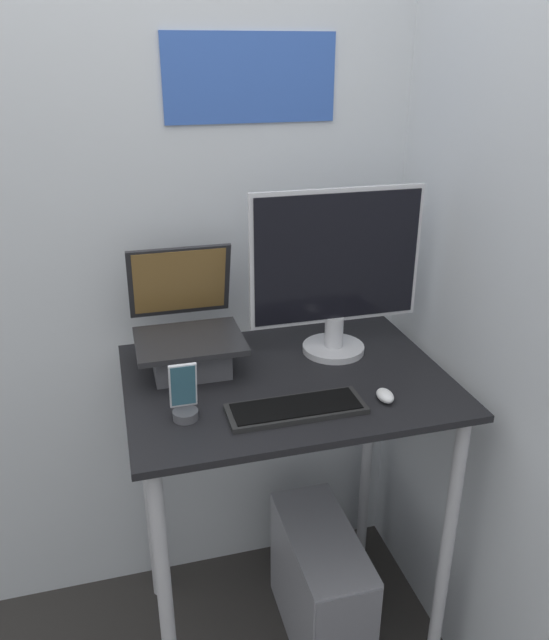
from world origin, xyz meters
TOP-DOWN VIEW (x-y plane):
  - wall_back at (-0.00, 0.75)m, footprint 6.00×0.06m
  - wall_side_right at (0.54, 0.00)m, footprint 0.05×6.00m
  - desk at (0.00, 0.33)m, footprint 0.90×0.67m
  - laptop at (-0.25, 0.47)m, footprint 0.30×0.32m
  - monitor at (0.18, 0.46)m, footprint 0.52×0.19m
  - keyboard at (-0.03, 0.15)m, footprint 0.36×0.12m
  - mouse at (0.21, 0.14)m, footprint 0.04×0.07m
  - cell_phone at (-0.30, 0.20)m, footprint 0.07×0.06m
  - computer_tower at (0.11, 0.29)m, footprint 0.21×0.48m

SIDE VIEW (x-z plane):
  - computer_tower at x=0.11m, z-range 0.00..0.43m
  - desk at x=0.00m, z-range 0.33..1.32m
  - keyboard at x=-0.03m, z-range 1.00..1.01m
  - mouse at x=0.21m, z-range 1.00..1.03m
  - cell_phone at x=-0.30m, z-range 0.97..1.12m
  - laptop at x=-0.25m, z-range 0.91..1.25m
  - monitor at x=0.18m, z-range 0.99..1.49m
  - wall_side_right at x=0.54m, z-range 0.00..2.60m
  - wall_back at x=0.00m, z-range 0.00..2.60m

